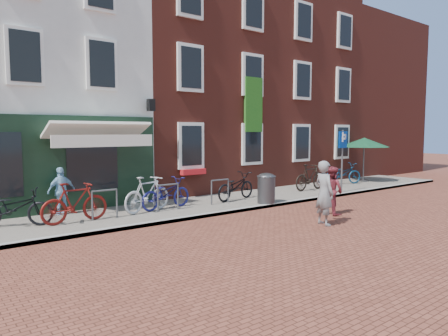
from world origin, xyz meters
TOP-DOWN VIEW (x-y plane):
  - ground at (0.00, 0.00)m, footprint 80.00×80.00m
  - sidewalk at (1.00, 1.50)m, footprint 24.00×3.00m
  - building_brick_mid at (2.00, 7.00)m, footprint 6.00×8.00m
  - building_brick_right at (8.00, 7.00)m, footprint 6.00×8.00m
  - filler_right at (14.50, 7.00)m, footprint 7.00×8.00m
  - litter_bin at (1.78, 0.30)m, footprint 0.60×0.60m
  - parking_sign at (5.85, 0.24)m, footprint 0.50×0.08m
  - parasol at (9.73, 1.83)m, footprint 2.38×2.38m
  - woman at (1.06, -2.69)m, footprint 0.53×0.70m
  - boy at (2.39, -1.94)m, footprint 0.65×0.78m
  - cafe_person at (-4.24, 2.60)m, footprint 0.85×0.45m
  - bicycle_0 at (-5.66, 1.73)m, footprint 1.95×1.38m
  - bicycle_1 at (-4.30, 1.24)m, footprint 1.83×0.63m
  - bicycle_2 at (-1.40, 1.49)m, footprint 1.93×0.93m
  - bicycle_3 at (-2.08, 1.42)m, footprint 1.87×0.99m
  - bicycle_4 at (1.38, 1.44)m, footprint 1.94×0.98m
  - bicycle_5 at (5.34, 1.43)m, footprint 1.82×0.57m
  - bicycle_6 at (8.06, 1.79)m, footprint 1.96×1.22m

SIDE VIEW (x-z plane):
  - ground at x=0.00m, z-range 0.00..0.00m
  - sidewalk at x=1.00m, z-range 0.00..0.10m
  - bicycle_0 at x=-5.66m, z-range 0.10..1.07m
  - bicycle_2 at x=-1.40m, z-range 0.10..1.07m
  - bicycle_4 at x=1.38m, z-range 0.10..1.07m
  - bicycle_6 at x=8.06m, z-range 0.10..1.07m
  - bicycle_1 at x=-4.30m, z-range 0.10..1.18m
  - bicycle_3 at x=-2.08m, z-range 0.10..1.18m
  - bicycle_5 at x=5.34m, z-range 0.10..1.18m
  - litter_bin at x=1.78m, z-range 0.12..1.21m
  - boy at x=2.39m, z-range 0.00..1.47m
  - cafe_person at x=-4.24m, z-range 0.10..1.49m
  - woman at x=1.06m, z-range 0.00..1.74m
  - parking_sign at x=5.85m, z-range 0.55..3.02m
  - parasol at x=9.73m, z-range 0.97..3.19m
  - filler_right at x=14.50m, z-range 0.00..9.00m
  - building_brick_mid at x=2.00m, z-range 0.00..10.00m
  - building_brick_right at x=8.00m, z-range 0.00..10.00m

